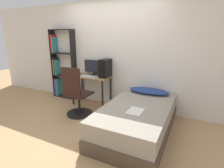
% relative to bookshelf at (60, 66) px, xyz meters
% --- Properties ---
extents(ground_plane, '(14.00, 14.00, 0.00)m').
position_rel_bookshelf_xyz_m(ground_plane, '(1.56, -1.27, -0.87)').
color(ground_plane, tan).
extents(wall_back, '(8.00, 0.05, 2.50)m').
position_rel_bookshelf_xyz_m(wall_back, '(1.56, 0.14, 0.38)').
color(wall_back, silver).
rests_on(wall_back, ground_plane).
extents(desk, '(0.96, 0.51, 0.74)m').
position_rel_bookshelf_xyz_m(desk, '(1.11, -0.15, -0.27)').
color(desk, '#997047').
rests_on(desk, ground_plane).
extents(bookshelf, '(0.72, 0.22, 1.86)m').
position_rel_bookshelf_xyz_m(bookshelf, '(0.00, 0.00, 0.00)').
color(bookshelf, black).
rests_on(bookshelf, ground_plane).
extents(office_chair, '(0.57, 0.57, 1.09)m').
position_rel_bookshelf_xyz_m(office_chair, '(1.18, -0.83, -0.45)').
color(office_chair, black).
rests_on(office_chair, ground_plane).
extents(bed, '(1.12, 2.00, 0.51)m').
position_rel_bookshelf_xyz_m(bed, '(2.56, -0.89, -0.62)').
color(bed, '#4C3D2D').
rests_on(bed, ground_plane).
extents(pillow, '(0.85, 0.36, 0.11)m').
position_rel_bookshelf_xyz_m(pillow, '(2.56, -0.15, -0.30)').
color(pillow, navy).
rests_on(pillow, bed).
extents(magazine, '(0.24, 0.32, 0.01)m').
position_rel_bookshelf_xyz_m(magazine, '(2.61, -1.15, -0.35)').
color(magazine, silver).
rests_on(magazine, bed).
extents(monitor, '(0.54, 0.18, 0.37)m').
position_rel_bookshelf_xyz_m(monitor, '(1.10, 0.01, 0.07)').
color(monitor, black).
rests_on(monitor, desk).
extents(keyboard, '(0.39, 0.15, 0.02)m').
position_rel_bookshelf_xyz_m(keyboard, '(1.12, -0.25, -0.12)').
color(keyboard, silver).
rests_on(keyboard, desk).
extents(pc_tower, '(0.20, 0.34, 0.43)m').
position_rel_bookshelf_xyz_m(pc_tower, '(1.47, -0.08, 0.09)').
color(pc_tower, black).
rests_on(pc_tower, desk).
extents(mouse, '(0.06, 0.09, 0.02)m').
position_rel_bookshelf_xyz_m(mouse, '(1.36, -0.25, -0.12)').
color(mouse, silver).
rests_on(mouse, desk).
extents(phone, '(0.07, 0.14, 0.01)m').
position_rel_bookshelf_xyz_m(phone, '(0.71, -0.09, -0.12)').
color(phone, black).
rests_on(phone, desk).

